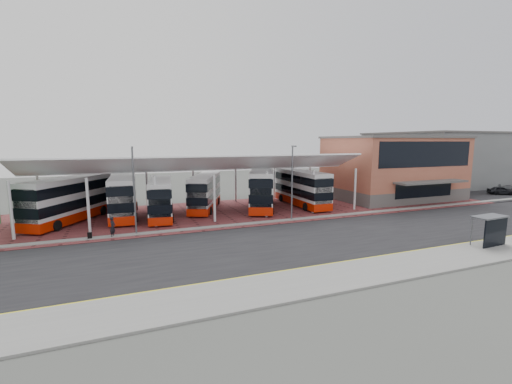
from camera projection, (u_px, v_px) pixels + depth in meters
ground at (304, 237)px, 30.74m from camera, size 140.00×140.00×0.00m
road at (310, 240)px, 29.82m from camera, size 120.00×14.00×0.02m
forecourt at (267, 209)px, 43.42m from camera, size 72.00×16.00×0.06m
sidewalk at (373, 271)px, 22.46m from camera, size 120.00×4.00×0.14m
north_kerb at (275, 221)px, 36.43m from camera, size 120.00×0.80×0.14m
carpark_surface at (509, 194)px, 56.03m from camera, size 22.00×10.00×0.08m
yellow_line_near at (353, 262)px, 24.31m from camera, size 120.00×0.12×0.01m
yellow_line_far at (351, 260)px, 24.58m from camera, size 120.00×0.12×0.01m
canopy at (202, 164)px, 40.51m from camera, size 37.00×11.63×7.07m
terminal at (393, 167)px, 51.27m from camera, size 18.40×14.40×9.25m
warehouse at (452, 158)px, 69.61m from camera, size 30.50×20.50×10.25m
lamp_west at (134, 188)px, 30.75m from camera, size 0.16×0.90×8.07m
lamp_east at (292, 180)px, 36.60m from camera, size 0.16×0.90×8.07m
bus_0 at (70, 200)px, 35.92m from camera, size 8.16×11.19×4.73m
bus_1 at (123, 196)px, 38.54m from camera, size 3.25×11.36×4.63m
bus_2 at (161, 198)px, 38.35m from camera, size 3.66×10.53×4.25m
bus_3 at (205, 192)px, 42.67m from camera, size 6.35×10.55×4.31m
bus_4 at (262, 189)px, 43.59m from camera, size 7.30×11.95×4.89m
bus_5 at (301, 188)px, 45.32m from camera, size 3.01×11.29×4.63m
pedestrian at (113, 227)px, 30.30m from camera, size 0.68×0.80×1.86m
suitcase at (90, 236)px, 29.74m from camera, size 0.35×0.25×0.61m
carpark_car_a at (501, 190)px, 54.66m from camera, size 4.03×3.37×1.30m
bus_shelter at (494, 227)px, 27.64m from camera, size 3.06×1.52×2.39m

